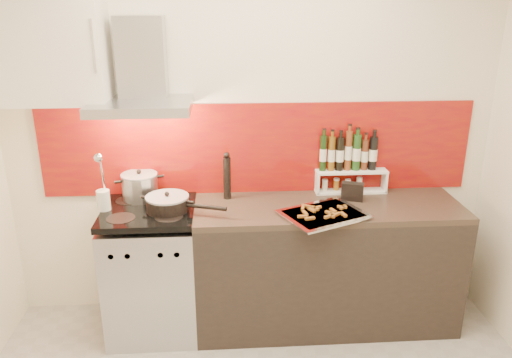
{
  "coord_description": "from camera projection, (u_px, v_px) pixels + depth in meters",
  "views": [
    {
      "loc": [
        -0.2,
        -1.96,
        2.19
      ],
      "look_at": [
        0.0,
        0.95,
        1.15
      ],
      "focal_mm": 35.0,
      "sensor_mm": 36.0,
      "label": 1
    }
  ],
  "objects": [
    {
      "name": "back_wall",
      "position": [
        252.0,
        137.0,
        3.47
      ],
      "size": [
        3.4,
        0.02,
        2.6
      ],
      "primitive_type": "cube",
      "color": "silver",
      "rests_on": "ground"
    },
    {
      "name": "backsplash",
      "position": [
        259.0,
        149.0,
        3.49
      ],
      "size": [
        3.0,
        0.02,
        0.64
      ],
      "primitive_type": "cube",
      "color": "maroon",
      "rests_on": "back_wall"
    },
    {
      "name": "range_stove",
      "position": [
        153.0,
        271.0,
        3.42
      ],
      "size": [
        0.6,
        0.6,
        0.91
      ],
      "color": "#B7B7BA",
      "rests_on": "ground"
    },
    {
      "name": "counter",
      "position": [
        325.0,
        264.0,
        3.5
      ],
      "size": [
        1.8,
        0.6,
        0.9
      ],
      "color": "black",
      "rests_on": "ground"
    },
    {
      "name": "range_hood",
      "position": [
        141.0,
        77.0,
        3.12
      ],
      "size": [
        0.62,
        0.5,
        0.61
      ],
      "color": "#B7B7BA",
      "rests_on": "back_wall"
    },
    {
      "name": "upper_cabinet",
      "position": [
        46.0,
        44.0,
        3.0
      ],
      "size": [
        0.7,
        0.35,
        0.72
      ],
      "primitive_type": "cube",
      "color": "silver",
      "rests_on": "back_wall"
    },
    {
      "name": "stock_pot",
      "position": [
        140.0,
        186.0,
        3.4
      ],
      "size": [
        0.25,
        0.25,
        0.21
      ],
      "color": "#B7B7BA",
      "rests_on": "range_stove"
    },
    {
      "name": "saute_pan",
      "position": [
        169.0,
        203.0,
        3.22
      ],
      "size": [
        0.53,
        0.28,
        0.13
      ],
      "color": "black",
      "rests_on": "range_stove"
    },
    {
      "name": "utensil_jar",
      "position": [
        103.0,
        194.0,
        3.2
      ],
      "size": [
        0.09,
        0.13,
        0.41
      ],
      "color": "silver",
      "rests_on": "range_stove"
    },
    {
      "name": "pepper_mill",
      "position": [
        227.0,
        176.0,
        3.41
      ],
      "size": [
        0.05,
        0.05,
        0.33
      ],
      "color": "black",
      "rests_on": "counter"
    },
    {
      "name": "step_shelf",
      "position": [
        349.0,
        164.0,
        3.52
      ],
      "size": [
        0.51,
        0.14,
        0.45
      ],
      "color": "white",
      "rests_on": "counter"
    },
    {
      "name": "caddy_box",
      "position": [
        352.0,
        192.0,
        3.41
      ],
      "size": [
        0.16,
        0.11,
        0.13
      ],
      "primitive_type": "cube",
      "rotation": [
        0.0,
        0.0,
        -0.31
      ],
      "color": "black",
      "rests_on": "counter"
    },
    {
      "name": "baking_tray",
      "position": [
        323.0,
        214.0,
        3.16
      ],
      "size": [
        0.62,
        0.56,
        0.03
      ],
      "color": "silver",
      "rests_on": "counter"
    }
  ]
}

